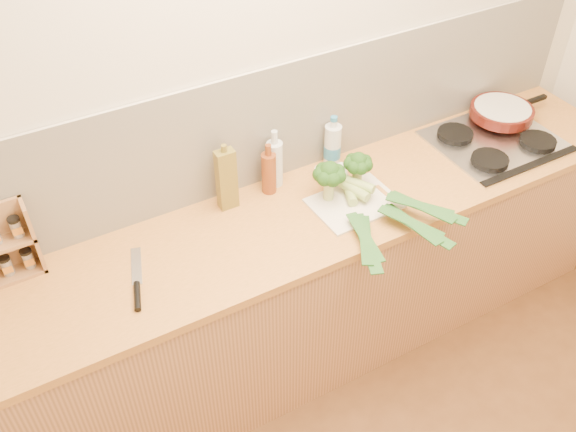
{
  "coord_description": "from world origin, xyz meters",
  "views": [
    {
      "loc": [
        -1.09,
        -0.53,
        2.66
      ],
      "look_at": [
        -0.17,
        1.1,
        1.02
      ],
      "focal_mm": 40.0,
      "sensor_mm": 36.0,
      "label": 1
    }
  ],
  "objects_px": {
    "chefs_knife": "(137,288)",
    "skillet": "(502,111)",
    "gas_hob": "(496,140)",
    "chopping_board": "(354,203)"
  },
  "relations": [
    {
      "from": "skillet",
      "to": "chefs_knife",
      "type": "bearing_deg",
      "value": -174.68
    },
    {
      "from": "chefs_knife",
      "to": "skillet",
      "type": "relative_size",
      "value": 0.72
    },
    {
      "from": "gas_hob",
      "to": "chefs_knife",
      "type": "xyz_separation_m",
      "value": [
        -1.81,
        -0.07,
        -0.0
      ]
    },
    {
      "from": "chefs_knife",
      "to": "skillet",
      "type": "bearing_deg",
      "value": 23.0
    },
    {
      "from": "chefs_knife",
      "to": "gas_hob",
      "type": "bearing_deg",
      "value": 19.52
    },
    {
      "from": "gas_hob",
      "to": "skillet",
      "type": "relative_size",
      "value": 1.29
    },
    {
      "from": "chopping_board",
      "to": "chefs_knife",
      "type": "bearing_deg",
      "value": 178.9
    },
    {
      "from": "chopping_board",
      "to": "skillet",
      "type": "xyz_separation_m",
      "value": [
        0.98,
        0.17,
        0.06
      ]
    },
    {
      "from": "chefs_knife",
      "to": "skillet",
      "type": "xyz_separation_m",
      "value": [
        1.95,
        0.19,
        0.06
      ]
    },
    {
      "from": "gas_hob",
      "to": "skillet",
      "type": "xyz_separation_m",
      "value": [
        0.14,
        0.12,
        0.05
      ]
    }
  ]
}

